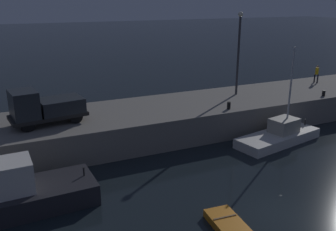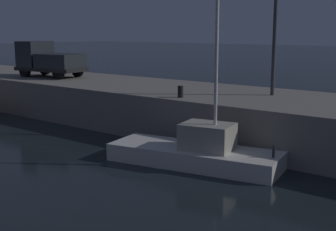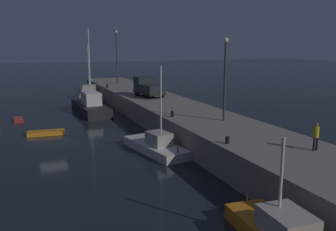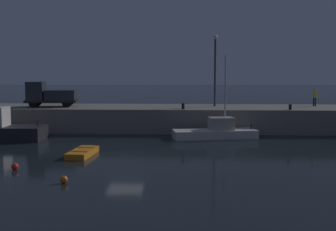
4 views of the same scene
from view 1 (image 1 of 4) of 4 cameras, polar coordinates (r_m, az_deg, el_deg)
ground_plane at (r=20.19m, az=16.41°, el=-14.61°), size 320.00×320.00×0.00m
pier_quay at (r=29.88m, az=-0.00°, el=-0.59°), size 75.88×7.29×2.29m
fishing_boat_blue at (r=29.35m, az=16.90°, el=-2.91°), size 7.56×3.73×7.21m
rowboat_white_mid at (r=18.28m, az=10.04°, el=-17.12°), size 1.64×3.66×0.44m
lamp_post_east at (r=32.91m, az=10.93°, el=10.44°), size 0.44×0.44×7.19m
utility_truck at (r=26.35m, az=-18.73°, el=1.24°), size 5.29×2.94×2.51m
dockworker at (r=40.54m, az=22.11°, el=6.17°), size 0.40×0.46×1.78m
bollard_west at (r=29.02m, az=9.42°, el=1.55°), size 0.28×0.28×0.57m
bollard_central at (r=35.33m, az=23.03°, el=3.21°), size 0.28×0.28×0.49m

